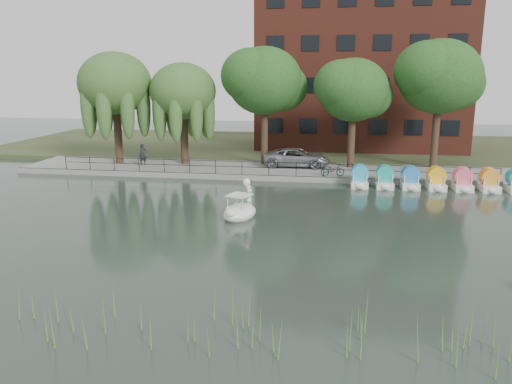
% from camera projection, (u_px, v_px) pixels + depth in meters
% --- Properties ---
extents(ground_plane, '(120.00, 120.00, 0.00)m').
position_uv_depth(ground_plane, '(233.00, 237.00, 23.98)').
color(ground_plane, '#35413C').
extents(promenade, '(40.00, 6.00, 0.40)m').
position_uv_depth(promenade, '(273.00, 171.00, 39.31)').
color(promenade, gray).
rests_on(promenade, ground_plane).
extents(kerb, '(40.00, 0.25, 0.40)m').
position_uv_depth(kerb, '(268.00, 178.00, 36.47)').
color(kerb, gray).
rests_on(kerb, ground_plane).
extents(land_strip, '(60.00, 22.00, 0.36)m').
position_uv_depth(land_strip, '(289.00, 146.00, 52.77)').
color(land_strip, '#47512D').
rests_on(land_strip, ground_plane).
extents(railing, '(32.00, 0.05, 1.00)m').
position_uv_depth(railing, '(269.00, 165.00, 36.45)').
color(railing, black).
rests_on(railing, promenade).
extents(apartment_building, '(20.00, 10.07, 18.00)m').
position_uv_depth(apartment_building, '(361.00, 56.00, 49.56)').
color(apartment_building, '#4C1E16').
rests_on(apartment_building, land_strip).
extents(willow_left, '(5.88, 5.88, 9.01)m').
position_uv_depth(willow_left, '(115.00, 84.00, 40.21)').
color(willow_left, '#473323').
rests_on(willow_left, promenade).
extents(willow_mid, '(5.32, 5.32, 8.15)m').
position_uv_depth(willow_mid, '(183.00, 92.00, 40.01)').
color(willow_mid, '#473323').
rests_on(willow_mid, promenade).
extents(broadleaf_center, '(6.00, 6.00, 9.25)m').
position_uv_depth(broadleaf_center, '(265.00, 81.00, 39.80)').
color(broadleaf_center, '#473323').
rests_on(broadleaf_center, promenade).
extents(broadleaf_right, '(5.40, 5.40, 8.32)m').
position_uv_depth(broadleaf_right, '(354.00, 91.00, 38.42)').
color(broadleaf_right, '#473323').
rests_on(broadleaf_right, promenade).
extents(broadleaf_far, '(6.30, 6.30, 9.71)m').
position_uv_depth(broadleaf_far, '(440.00, 77.00, 38.16)').
color(broadleaf_far, '#473323').
rests_on(broadleaf_far, promenade).
extents(minivan, '(2.89, 6.09, 1.68)m').
position_uv_depth(minivan, '(297.00, 156.00, 39.77)').
color(minivan, gray).
rests_on(minivan, promenade).
extents(bicycle, '(1.00, 1.81, 1.00)m').
position_uv_depth(bicycle, '(333.00, 169.00, 36.07)').
color(bicycle, gray).
rests_on(bicycle, promenade).
extents(pedestrian, '(0.86, 0.83, 1.98)m').
position_uv_depth(pedestrian, '(143.00, 153.00, 40.36)').
color(pedestrian, black).
rests_on(pedestrian, promenade).
extents(swan_boat, '(2.20, 2.77, 2.05)m').
position_uv_depth(swan_boat, '(240.00, 210.00, 27.09)').
color(swan_boat, white).
rests_on(swan_boat, ground_plane).
extents(pedal_boat_row, '(11.35, 1.70, 1.40)m').
position_uv_depth(pedal_boat_row, '(436.00, 180.00, 33.78)').
color(pedal_boat_row, white).
rests_on(pedal_boat_row, ground_plane).
extents(reed_bank, '(24.00, 2.40, 1.20)m').
position_uv_depth(reed_bank, '(235.00, 324.00, 14.40)').
color(reed_bank, '#669938').
rests_on(reed_bank, ground_plane).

